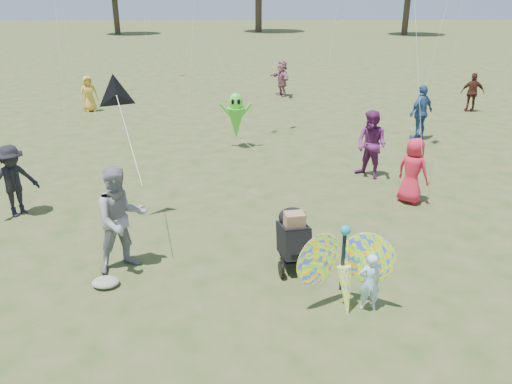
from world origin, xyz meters
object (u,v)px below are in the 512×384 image
at_px(child_girl, 370,282).
at_px(crowd_g, 89,94).
at_px(crowd_h, 473,92).
at_px(crowd_j, 282,78).
at_px(crowd_e, 371,145).
at_px(alien_kite, 236,118).
at_px(crowd_b, 13,181).
at_px(adult_man, 121,219).
at_px(crowd_a, 413,171).
at_px(jogging_stroller, 293,235).
at_px(crowd_c, 421,112).
at_px(butterfly_kite, 344,269).

distance_m(child_girl, crowd_g, 16.25).
height_order(crowd_h, crowd_j, crowd_j).
distance_m(child_girl, crowd_e, 6.12).
relative_size(crowd_j, alien_kite, 0.94).
height_order(crowd_b, alien_kite, alien_kite).
relative_size(adult_man, crowd_e, 1.07).
xyz_separation_m(crowd_a, crowd_j, (-1.98, 12.80, 0.04)).
relative_size(crowd_e, alien_kite, 1.03).
bearing_deg(crowd_e, alien_kite, -169.64).
bearing_deg(child_girl, crowd_g, -62.28).
distance_m(adult_man, crowd_a, 6.71).
height_order(crowd_h, alien_kite, alien_kite).
distance_m(crowd_b, jogging_stroller, 6.36).
xyz_separation_m(crowd_h, alien_kite, (-9.63, -4.71, 0.18)).
bearing_deg(adult_man, crowd_h, 15.61).
xyz_separation_m(crowd_e, crowd_h, (6.07, 7.54, -0.11)).
bearing_deg(crowd_a, jogging_stroller, 91.65).
relative_size(crowd_b, crowd_c, 0.89).
relative_size(crowd_c, crowd_h, 1.15).
bearing_deg(jogging_stroller, alien_kite, 89.22).
relative_size(child_girl, butterfly_kite, 0.56).
height_order(crowd_c, butterfly_kite, crowd_c).
bearing_deg(crowd_j, crowd_c, 3.10).
height_order(crowd_a, crowd_h, crowd_h).
distance_m(crowd_c, jogging_stroller, 9.61).
distance_m(adult_man, crowd_g, 13.31).
distance_m(crowd_b, crowd_h, 17.41).
height_order(crowd_e, butterfly_kite, crowd_e).
bearing_deg(crowd_a, crowd_j, -32.35).
distance_m(crowd_a, jogging_stroller, 4.19).
relative_size(adult_man, crowd_b, 1.20).
bearing_deg(crowd_h, crowd_e, 62.85).
height_order(child_girl, crowd_g, crowd_g).
distance_m(crowd_c, crowd_j, 8.49).
height_order(adult_man, crowd_b, adult_man).
relative_size(crowd_g, jogging_stroller, 1.32).
relative_size(crowd_g, crowd_h, 0.92).
distance_m(adult_man, crowd_h, 16.75).
bearing_deg(crowd_a, crowd_e, -23.50).
distance_m(crowd_a, butterfly_kite, 4.80).
xyz_separation_m(crowd_b, crowd_j, (6.97, 13.22, 0.02)).
distance_m(child_girl, crowd_h, 15.45).
distance_m(crowd_c, crowd_h, 5.29).
height_order(crowd_e, crowd_h, crowd_e).
xyz_separation_m(crowd_e, crowd_j, (-1.43, 11.09, -0.08)).
distance_m(adult_man, crowd_b, 3.73).
bearing_deg(crowd_e, adult_man, -91.84).
relative_size(crowd_a, jogging_stroller, 1.43).
bearing_deg(crowd_b, crowd_g, 51.70).
height_order(crowd_a, alien_kite, alien_kite).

